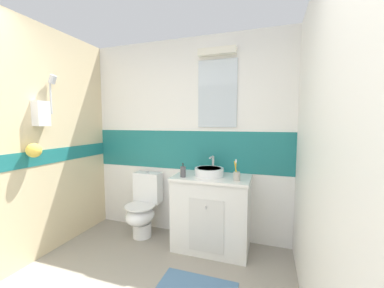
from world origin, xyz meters
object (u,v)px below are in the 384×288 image
(soap_dispenser, at_px, (183,172))
(toothbrush_cup, at_px, (237,175))
(sink_basin, at_px, (209,171))
(toilet, at_px, (143,207))

(soap_dispenser, bearing_deg, toothbrush_cup, 2.50)
(sink_basin, xyz_separation_m, toothbrush_cup, (0.33, -0.12, 0.01))
(sink_basin, bearing_deg, soap_dispenser, -150.26)
(toilet, bearing_deg, sink_basin, -0.56)
(toilet, distance_m, soap_dispenser, 0.83)
(toilet, bearing_deg, toothbrush_cup, -6.31)
(toothbrush_cup, bearing_deg, toilet, 173.69)
(toilet, height_order, toothbrush_cup, toothbrush_cup)
(toothbrush_cup, relative_size, soap_dispenser, 1.42)
(toothbrush_cup, xyz_separation_m, soap_dispenser, (-0.59, -0.03, 0.00))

